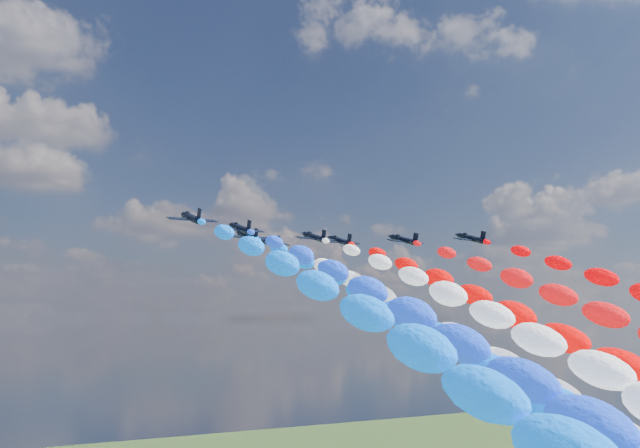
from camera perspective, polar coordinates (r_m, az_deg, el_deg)
jet_0 at (r=123.35m, az=-9.62°, el=0.47°), size 8.32×11.10×4.86m
trail_0 at (r=68.44m, az=9.87°, el=-12.57°), size 6.57×122.50×49.77m
jet_1 at (r=136.37m, az=-5.99°, el=-0.31°), size 8.03×10.90×4.86m
trail_1 at (r=83.47m, az=12.59°, el=-11.51°), size 6.57×122.50×49.77m
jet_2 at (r=148.50m, az=-5.46°, el=-0.88°), size 7.99×10.86×4.86m
trail_2 at (r=95.49m, az=11.04°, el=-10.97°), size 6.57×122.50×49.77m
jet_3 at (r=150.15m, az=-0.43°, el=-0.98°), size 7.97×10.85×4.86m
trail_3 at (r=100.97m, az=18.16°, el=-10.54°), size 6.57×122.50×49.77m
jet_4 at (r=160.56m, az=-3.75°, el=-1.36°), size 8.10×10.94×4.86m
trail_4 at (r=108.38m, az=11.67°, el=-10.48°), size 6.57×122.50×49.77m
jet_5 at (r=157.29m, az=1.51°, el=-1.26°), size 8.09×10.94×4.86m
trail_5 at (r=109.39m, az=19.65°, el=-10.19°), size 6.57×122.50×49.77m
jet_6 at (r=156.45m, az=6.30°, el=-1.18°), size 8.25×11.05×4.86m
jet_7 at (r=155.45m, az=11.26°, el=-1.05°), size 8.54×11.26×4.86m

